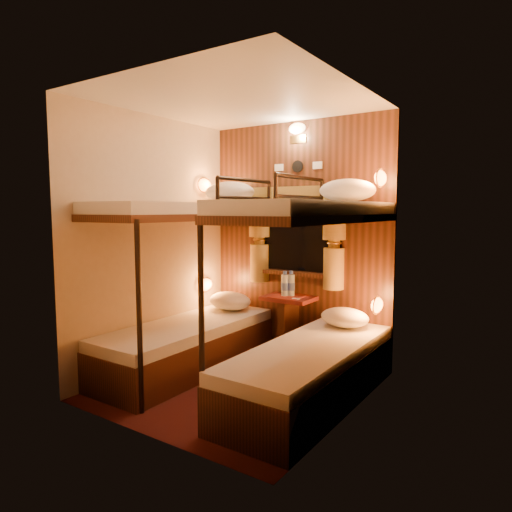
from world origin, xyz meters
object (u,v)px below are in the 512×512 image
Objects in this scene: bunk_right at (311,332)px; bottle_left at (285,285)px; table at (288,319)px; bottle_right at (291,285)px; bunk_left at (188,312)px.

bottle_left is (-0.69, 0.77, 0.20)m from bunk_right.
table is 2.54× the size of bottle_right.
bunk_right is 7.36× the size of bottle_right.
bottle_left reaches higher than table.
bottle_right is (0.66, 0.81, 0.20)m from bunk_left.
bunk_left is 1.00m from bottle_left.
bunk_right is 7.45× the size of bottle_left.
bunk_right reaches higher than bottle_left.
bottle_left is at bearing 131.66° from bunk_right.
bottle_right is at bearing 50.72° from bunk_left.
bunk_right is 2.90× the size of table.
table is at bearing 8.97° from bottle_left.
bunk_left is 1.00× the size of bunk_right.
bunk_left is 1.30m from bunk_right.
bunk_right is 1.02m from table.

